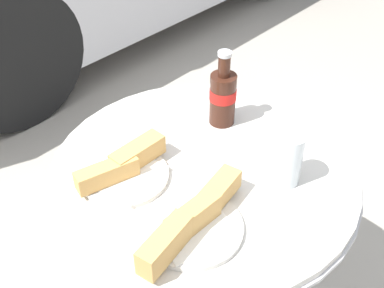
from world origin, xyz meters
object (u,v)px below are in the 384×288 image
Objects in this scene: bistro_table at (202,209)px; lunch_plate_near at (125,169)px; drinking_glass at (287,160)px; cola_bottle_left at (223,96)px; lunch_plate_far at (191,222)px.

bistro_table is 0.25m from lunch_plate_near.
drinking_glass is 0.37m from lunch_plate_near.
cola_bottle_left is 1.58× the size of drinking_glass.
lunch_plate_far is (-0.26, 0.05, -0.03)m from drinking_glass.
bistro_table is 2.35× the size of lunch_plate_far.
lunch_plate_near is at bearing 130.43° from drinking_glass.
drinking_glass is at bearing -107.09° from cola_bottle_left.
lunch_plate_far is (-0.02, -0.22, 0.00)m from lunch_plate_near.
lunch_plate_far is (-0.33, -0.20, -0.05)m from cola_bottle_left.
drinking_glass reaches higher than bistro_table.
cola_bottle_left is 0.88× the size of lunch_plate_near.
lunch_plate_near is at bearing 174.80° from cola_bottle_left.
cola_bottle_left reaches higher than drinking_glass.
cola_bottle_left is 0.39m from lunch_plate_far.
lunch_plate_near is at bearing 142.27° from bistro_table.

